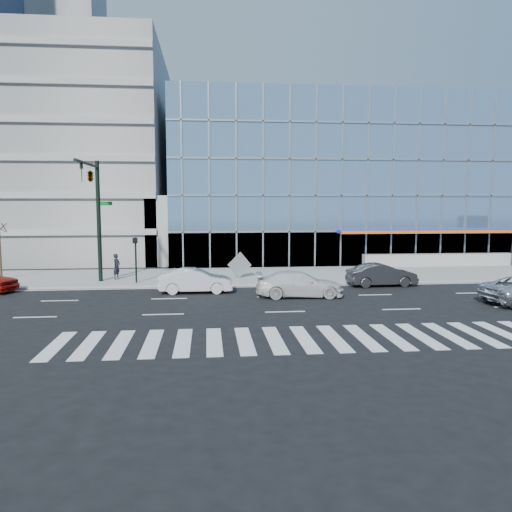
# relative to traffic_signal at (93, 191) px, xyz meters

# --- Properties ---
(ground) EXTENTS (160.00, 160.00, 0.00)m
(ground) POSITION_rel_traffic_signal_xyz_m (11.00, -4.57, -6.16)
(ground) COLOR black
(ground) RESTS_ON ground
(sidewalk) EXTENTS (120.00, 8.00, 0.15)m
(sidewalk) POSITION_rel_traffic_signal_xyz_m (11.00, 3.43, -6.09)
(sidewalk) COLOR gray
(sidewalk) RESTS_ON ground
(theatre_building) EXTENTS (42.00, 26.00, 15.00)m
(theatre_building) POSITION_rel_traffic_signal_xyz_m (25.00, 21.43, 1.34)
(theatre_building) COLOR #6E92B8
(theatre_building) RESTS_ON ground
(parking_garage) EXTENTS (24.00, 24.00, 20.00)m
(parking_garage) POSITION_rel_traffic_signal_xyz_m (-9.00, 21.43, 3.84)
(parking_garage) COLOR gray
(parking_garage) RESTS_ON ground
(ramp_block) EXTENTS (6.00, 8.00, 6.00)m
(ramp_block) POSITION_rel_traffic_signal_xyz_m (5.00, 13.43, -3.16)
(ramp_block) COLOR gray
(ramp_block) RESTS_ON ground
(tower_backdrop) EXTENTS (14.00, 14.00, 48.00)m
(tower_backdrop) POSITION_rel_traffic_signal_xyz_m (-19.00, 65.43, 17.84)
(tower_backdrop) COLOR gray
(tower_backdrop) RESTS_ON ground
(traffic_signal) EXTENTS (1.14, 5.74, 8.00)m
(traffic_signal) POSITION_rel_traffic_signal_xyz_m (0.00, 0.00, 0.00)
(traffic_signal) COLOR black
(traffic_signal) RESTS_ON sidewalk
(ped_signal_post) EXTENTS (0.30, 0.33, 3.00)m
(ped_signal_post) POSITION_rel_traffic_signal_xyz_m (2.50, 0.37, -4.02)
(ped_signal_post) COLOR black
(ped_signal_post) RESTS_ON sidewalk
(white_suv) EXTENTS (5.15, 2.32, 1.47)m
(white_suv) POSITION_rel_traffic_signal_xyz_m (12.45, -4.67, -5.43)
(white_suv) COLOR silver
(white_suv) RESTS_ON ground
(white_sedan) EXTENTS (4.43, 1.56, 1.46)m
(white_sedan) POSITION_rel_traffic_signal_xyz_m (6.45, -2.77, -5.44)
(white_sedan) COLOR silver
(white_sedan) RESTS_ON ground
(dark_sedan) EXTENTS (4.52, 1.78, 1.47)m
(dark_sedan) POSITION_rel_traffic_signal_xyz_m (18.45, -1.57, -5.43)
(dark_sedan) COLOR black
(dark_sedan) RESTS_ON ground
(pedestrian) EXTENTS (0.65, 0.76, 1.76)m
(pedestrian) POSITION_rel_traffic_signal_xyz_m (0.94, 2.17, -5.13)
(pedestrian) COLOR black
(pedestrian) RESTS_ON sidewalk
(tilted_panel) EXTENTS (1.72, 0.75, 1.83)m
(tilted_panel) POSITION_rel_traffic_signal_xyz_m (9.42, 1.85, -5.10)
(tilted_panel) COLOR gray
(tilted_panel) RESTS_ON sidewalk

